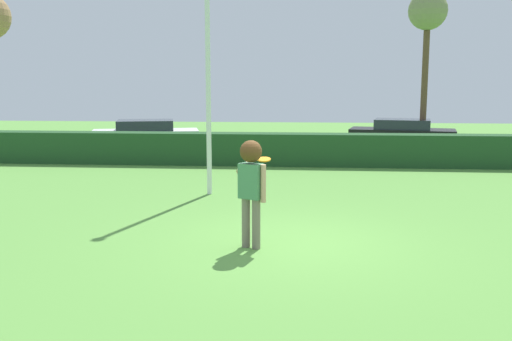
# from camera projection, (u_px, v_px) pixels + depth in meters

# --- Properties ---
(ground_plane) EXTENTS (60.00, 60.00, 0.00)m
(ground_plane) POSITION_uv_depth(u_px,v_px,m) (284.00, 243.00, 9.66)
(ground_plane) COLOR #5A953E
(person) EXTENTS (0.52, 0.83, 1.80)m
(person) POSITION_uv_depth(u_px,v_px,m) (251.00, 178.00, 9.20)
(person) COLOR slate
(person) RESTS_ON ground
(frisbee) EXTENTS (0.24, 0.24, 0.07)m
(frisbee) POSITION_uv_depth(u_px,v_px,m) (264.00, 159.00, 9.90)
(frisbee) COLOR orange
(lamppost) EXTENTS (0.24, 0.24, 6.96)m
(lamppost) POSITION_uv_depth(u_px,v_px,m) (208.00, 37.00, 13.33)
(lamppost) COLOR silver
(lamppost) RESTS_ON ground
(hedge_row) EXTENTS (22.71, 0.90, 1.06)m
(hedge_row) POSITION_uv_depth(u_px,v_px,m) (294.00, 149.00, 18.69)
(hedge_row) COLOR #204723
(hedge_row) RESTS_ON ground
(parked_car_white) EXTENTS (4.49, 2.67, 1.25)m
(parked_car_white) POSITION_uv_depth(u_px,v_px,m) (146.00, 134.00, 22.62)
(parked_car_white) COLOR white
(parked_car_white) RESTS_ON ground
(parked_car_black) EXTENTS (4.46, 2.53, 1.25)m
(parked_car_black) POSITION_uv_depth(u_px,v_px,m) (402.00, 133.00, 23.15)
(parked_car_black) COLOR black
(parked_car_black) RESTS_ON ground
(bare_elm_tree) EXTENTS (1.53, 1.53, 6.32)m
(bare_elm_tree) POSITION_uv_depth(u_px,v_px,m) (428.00, 17.00, 22.21)
(bare_elm_tree) COLOR brown
(bare_elm_tree) RESTS_ON ground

